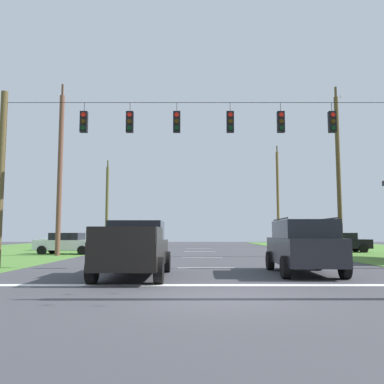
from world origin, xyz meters
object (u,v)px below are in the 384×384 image
(utility_pole_mid_right, at_px, (336,173))
(utility_pole_mid_left, at_px, (58,172))
(distant_car_far_parked, at_px, (65,241))
(overhead_signal_span, at_px, (202,164))
(utility_pole_far_right, at_px, (276,197))
(distant_car_crossing_white, at_px, (65,243))
(utility_pole_far_left, at_px, (105,205))
(suv_black, at_px, (301,245))
(pickup_truck, at_px, (133,249))
(distant_car_oncoming, at_px, (338,242))

(utility_pole_mid_right, height_order, utility_pole_mid_left, utility_pole_mid_left)
(distant_car_far_parked, bearing_deg, overhead_signal_span, -57.35)
(utility_pole_far_right, bearing_deg, overhead_signal_span, -108.09)
(utility_pole_mid_right, xyz_separation_m, utility_pole_far_right, (0.03, 19.20, 0.03))
(distant_car_crossing_white, height_order, utility_pole_far_right, utility_pole_far_right)
(utility_pole_far_left, bearing_deg, suv_black, -65.25)
(utility_pole_mid_right, bearing_deg, pickup_truck, -133.47)
(suv_black, xyz_separation_m, utility_pole_mid_right, (5.48, 11.24, 4.41))
(overhead_signal_span, height_order, distant_car_oncoming, overhead_signal_span)
(suv_black, bearing_deg, distant_car_far_parked, 126.44)
(pickup_truck, distance_m, suv_black, 6.22)
(pickup_truck, bearing_deg, distant_car_crossing_white, 114.81)
(distant_car_crossing_white, bearing_deg, utility_pole_far_right, 41.90)
(overhead_signal_span, distance_m, utility_pole_far_left, 28.26)
(distant_car_oncoming, height_order, utility_pole_far_left, utility_pole_far_left)
(distant_car_crossing_white, bearing_deg, pickup_truck, -65.19)
(suv_black, height_order, utility_pole_mid_right, utility_pole_mid_right)
(pickup_truck, height_order, utility_pole_far_left, utility_pole_far_left)
(distant_car_oncoming, xyz_separation_m, utility_pole_far_right, (-1.96, 13.62, 4.71))
(suv_black, bearing_deg, utility_pole_mid_right, 64.00)
(utility_pole_mid_right, bearing_deg, overhead_signal_span, -136.19)
(overhead_signal_span, height_order, pickup_truck, overhead_signal_span)
(overhead_signal_span, distance_m, suv_black, 5.62)
(pickup_truck, relative_size, utility_pole_far_left, 0.57)
(utility_pole_far_right, xyz_separation_m, utility_pole_far_left, (-18.90, -1.39, -0.99))
(pickup_truck, xyz_separation_m, distant_car_oncoming, (13.61, 17.82, -0.18))
(distant_car_crossing_white, bearing_deg, distant_car_far_parked, 107.16)
(distant_car_crossing_white, bearing_deg, utility_pole_far_left, 91.50)
(utility_pole_far_right, bearing_deg, utility_pole_far_left, -175.79)
(suv_black, distance_m, distant_car_far_parked, 25.24)
(overhead_signal_span, relative_size, utility_pole_mid_right, 1.62)
(suv_black, bearing_deg, overhead_signal_span, 144.93)
(overhead_signal_span, xyz_separation_m, utility_pole_mid_right, (9.08, 8.71, 0.90))
(distant_car_crossing_white, distance_m, utility_pole_far_right, 25.31)
(overhead_signal_span, xyz_separation_m, distant_car_crossing_white, (-9.39, 11.30, -3.78))
(distant_car_oncoming, distance_m, utility_pole_mid_left, 21.63)
(pickup_truck, xyz_separation_m, utility_pole_mid_right, (11.61, 12.25, 4.50))
(utility_pole_far_right, xyz_separation_m, utility_pole_mid_left, (-18.55, -18.51, 0.10))
(suv_black, height_order, utility_pole_mid_left, utility_pole_mid_left)
(distant_car_far_parked, relative_size, utility_pole_far_right, 0.38)
(pickup_truck, relative_size, utility_pole_mid_left, 0.46)
(distant_car_far_parked, bearing_deg, suv_black, -53.56)
(pickup_truck, relative_size, distant_car_oncoming, 1.23)
(distant_car_far_parked, height_order, utility_pole_far_right, utility_pole_far_right)
(utility_pole_mid_right, bearing_deg, distant_car_far_parked, 156.12)
(pickup_truck, xyz_separation_m, utility_pole_far_left, (-7.26, 30.05, 3.55))
(distant_car_crossing_white, distance_m, utility_pole_far_left, 15.67)
(distant_car_far_parked, distance_m, utility_pole_far_left, 9.63)
(pickup_truck, distance_m, utility_pole_far_left, 31.12)
(utility_pole_far_right, bearing_deg, utility_pole_mid_right, -90.10)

